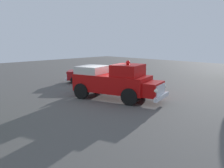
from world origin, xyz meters
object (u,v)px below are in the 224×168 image
at_px(spectator_seated, 87,82).
at_px(classic_hot_rod, 91,74).
at_px(lawn_chair_by_car, 107,82).
at_px(vintage_fire_truck, 115,81).
at_px(lawn_chair_near_truck, 87,84).

bearing_deg(spectator_seated, classic_hot_rod, 133.45).
relative_size(classic_hot_rod, lawn_chair_by_car, 4.37).
bearing_deg(spectator_seated, vintage_fire_truck, -7.09).
distance_m(lawn_chair_near_truck, spectator_seated, 0.17).
bearing_deg(classic_hot_rod, spectator_seated, -46.55).
bearing_deg(lawn_chair_by_car, spectator_seated, -117.22).
relative_size(vintage_fire_truck, spectator_seated, 4.89).
xyz_separation_m(vintage_fire_truck, spectator_seated, (-3.36, 0.42, -0.50)).
xyz_separation_m(classic_hot_rod, lawn_chair_near_truck, (2.81, -2.97, -0.16)).
bearing_deg(lawn_chair_near_truck, lawn_chair_by_car, 66.99).
distance_m(lawn_chair_near_truck, lawn_chair_by_car, 1.69).
distance_m(vintage_fire_truck, lawn_chair_near_truck, 3.34).
height_order(classic_hot_rod, lawn_chair_by_car, classic_hot_rod).
bearing_deg(vintage_fire_truck, lawn_chair_near_truck, 174.34).
bearing_deg(spectator_seated, lawn_chair_near_truck, -45.70).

